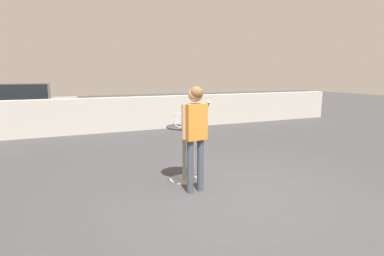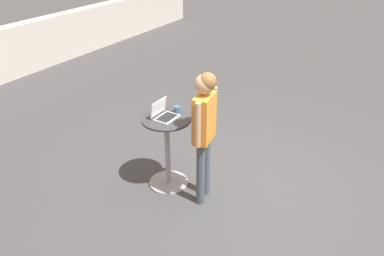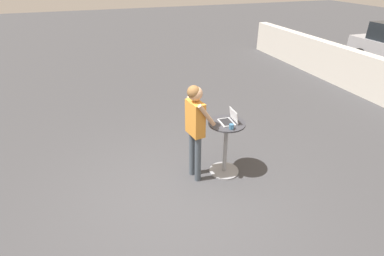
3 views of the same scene
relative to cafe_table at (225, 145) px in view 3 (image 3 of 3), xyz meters
The scene contains 5 objects.
ground_plane 1.25m from the cafe_table, 66.08° to the right, with size 50.00×50.00×0.00m, color #3D3D3F.
cafe_table is the anchor object (origin of this frame).
laptop 0.50m from the cafe_table, 88.21° to the left, with size 0.31×0.27×0.23m.
coffee_mug 0.54m from the cafe_table, ahead, with size 0.11×0.08×0.08m.
standing_person 0.79m from the cafe_table, 92.87° to the right, with size 0.52×0.43×1.76m.
Camera 3 is at (3.63, -1.04, 3.40)m, focal length 28.00 mm.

